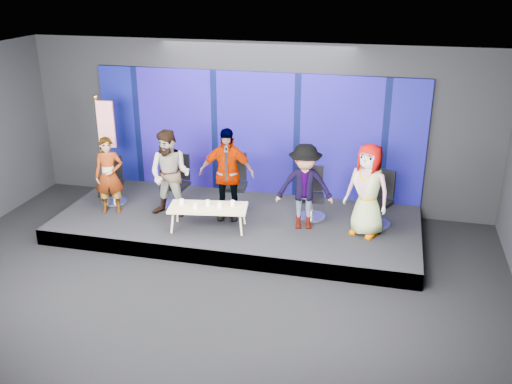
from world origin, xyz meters
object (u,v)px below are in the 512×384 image
(panelist_c, at_px, (227,174))
(mug_e, at_px, (233,203))
(panelist_e, at_px, (368,190))
(coffee_table, at_px, (208,208))
(chair_a, at_px, (114,188))
(panelist_a, at_px, (109,176))
(chair_d, at_px, (312,202))
(chair_e, at_px, (378,208))
(panelist_b, at_px, (170,174))
(flag_stand, at_px, (105,145))
(mug_a, at_px, (182,202))
(panelist_d, at_px, (305,187))
(mug_b, at_px, (195,206))
(chair_c, at_px, (234,191))
(mug_d, at_px, (220,205))
(chair_b, at_px, (177,190))
(mug_c, at_px, (208,203))

(panelist_c, distance_m, mug_e, 0.64)
(panelist_e, distance_m, coffee_table, 2.93)
(coffee_table, bearing_deg, chair_a, 161.90)
(panelist_a, bearing_deg, chair_d, -9.91)
(panelist_a, relative_size, chair_e, 1.45)
(panelist_b, height_order, mug_e, panelist_b)
(flag_stand, bearing_deg, panelist_a, -64.57)
(panelist_c, bearing_deg, mug_a, -147.19)
(chair_a, height_order, flag_stand, flag_stand)
(chair_d, height_order, panelist_e, panelist_e)
(panelist_d, relative_size, mug_b, 16.06)
(coffee_table, bearing_deg, mug_a, -177.91)
(chair_c, distance_m, panelist_c, 0.74)
(mug_b, bearing_deg, chair_c, 72.64)
(panelist_c, height_order, chair_d, panelist_c)
(chair_d, distance_m, mug_d, 1.85)
(chair_b, relative_size, panelist_b, 0.62)
(panelist_e, relative_size, mug_d, 17.58)
(chair_a, relative_size, mug_a, 9.08)
(panelist_d, relative_size, panelist_e, 0.95)
(chair_d, bearing_deg, panelist_b, -178.31)
(panelist_b, distance_m, mug_c, 1.01)
(panelist_a, bearing_deg, chair_a, 91.92)
(panelist_c, bearing_deg, flag_stand, 163.98)
(panelist_e, distance_m, mug_c, 2.93)
(panelist_a, bearing_deg, mug_e, -23.06)
(mug_a, bearing_deg, mug_c, 8.41)
(panelist_a, distance_m, chair_b, 1.37)
(panelist_b, distance_m, mug_a, 0.68)
(panelist_d, bearing_deg, mug_b, -172.20)
(mug_d, bearing_deg, panelist_d, 17.71)
(chair_b, height_order, chair_e, chair_b)
(chair_a, distance_m, mug_c, 2.40)
(panelist_a, relative_size, panelist_c, 0.85)
(chair_a, distance_m, coffee_table, 2.44)
(mug_c, bearing_deg, panelist_a, 173.55)
(chair_d, height_order, mug_d, chair_d)
(panelist_b, xyz_separation_m, mug_a, (0.38, -0.43, -0.37))
(chair_a, distance_m, panelist_b, 1.57)
(chair_e, distance_m, flag_stand, 5.66)
(panelist_c, relative_size, chair_d, 1.80)
(mug_b, bearing_deg, mug_a, 158.88)
(panelist_b, bearing_deg, panelist_e, 4.11)
(panelist_d, xyz_separation_m, mug_c, (-1.74, -0.43, -0.32))
(chair_d, bearing_deg, mug_d, -158.60)
(mug_c, xyz_separation_m, flag_stand, (-2.52, 0.94, 0.67))
(panelist_a, height_order, mug_a, panelist_a)
(chair_c, distance_m, chair_d, 1.61)
(panelist_e, distance_m, mug_e, 2.47)
(mug_e, bearing_deg, mug_a, -169.97)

